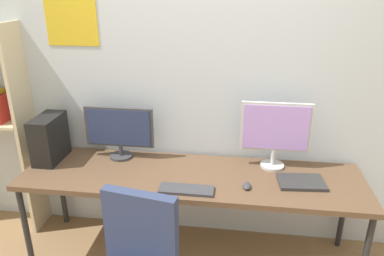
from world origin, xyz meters
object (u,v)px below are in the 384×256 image
(keyboard_main, at_px, (186,190))
(computer_mouse, at_px, (247,186))
(monitor_right, at_px, (275,131))
(monitor_left, at_px, (119,130))
(pc_tower, at_px, (49,138))
(laptop_closed, at_px, (301,182))
(desk, at_px, (191,180))

(keyboard_main, bearing_deg, computer_mouse, 13.38)
(keyboard_main, bearing_deg, monitor_right, 36.40)
(monitor_left, height_order, keyboard_main, monitor_left)
(keyboard_main, bearing_deg, pc_tower, 163.77)
(monitor_right, distance_m, laptop_closed, 0.41)
(monitor_right, xyz_separation_m, computer_mouse, (-0.19, -0.35, -0.28))
(desk, distance_m, monitor_right, 0.72)
(monitor_left, relative_size, keyboard_main, 1.47)
(computer_mouse, bearing_deg, keyboard_main, -166.62)
(pc_tower, height_order, computer_mouse, pc_tower)
(monitor_left, relative_size, laptop_closed, 1.70)
(monitor_left, height_order, laptop_closed, monitor_left)
(desk, height_order, keyboard_main, keyboard_main)
(monitor_left, xyz_separation_m, pc_tower, (-0.53, -0.11, -0.05))
(keyboard_main, bearing_deg, monitor_left, 143.60)
(computer_mouse, distance_m, laptop_closed, 0.40)
(monitor_left, xyz_separation_m, laptop_closed, (1.39, -0.24, -0.22))
(monitor_right, xyz_separation_m, keyboard_main, (-0.60, -0.44, -0.28))
(monitor_left, height_order, computer_mouse, monitor_left)
(pc_tower, height_order, laptop_closed, pc_tower)
(desk, bearing_deg, pc_tower, 174.96)
(desk, relative_size, monitor_left, 4.60)
(monitor_right, xyz_separation_m, pc_tower, (-1.73, -0.11, -0.11))
(desk, distance_m, laptop_closed, 0.79)
(keyboard_main, xyz_separation_m, computer_mouse, (0.41, 0.10, 0.01))
(keyboard_main, bearing_deg, desk, 90.00)
(desk, xyz_separation_m, monitor_left, (-0.60, 0.21, 0.28))
(desk, distance_m, computer_mouse, 0.43)
(monitor_right, height_order, keyboard_main, monitor_right)
(monitor_left, distance_m, keyboard_main, 0.78)
(monitor_right, distance_m, computer_mouse, 0.48)
(computer_mouse, relative_size, laptop_closed, 0.30)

